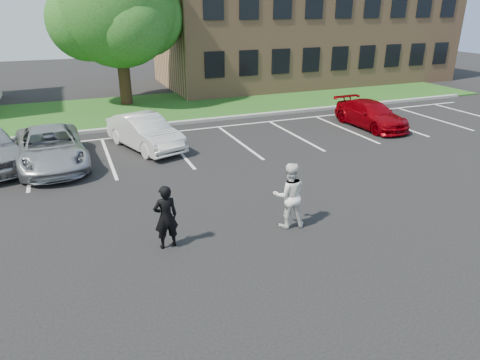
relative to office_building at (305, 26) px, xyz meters
name	(u,v)px	position (x,y,z in m)	size (l,w,h in m)	color
ground_plane	(254,238)	(-14.00, -21.99, -4.16)	(90.00, 90.00, 0.00)	black
curb	(157,125)	(-14.00, -9.99, -4.08)	(40.00, 0.30, 0.15)	gray
grass_strip	(143,109)	(-14.00, -5.99, -4.12)	(44.00, 8.00, 0.08)	#294C1E
stall_lines	(202,139)	(-12.60, -13.04, -4.15)	(34.00, 5.36, 0.01)	silver
office_building	(305,26)	(0.00, 0.00, 0.00)	(22.40, 10.40, 8.30)	#A67957
tree	(119,10)	(-14.56, -4.24, 1.19)	(7.80, 7.20, 8.80)	black
man_black_suit	(166,217)	(-16.19, -21.56, -3.33)	(0.60, 0.40, 1.65)	black
man_white_shirt	(289,195)	(-12.88, -21.72, -3.25)	(0.89, 0.69, 1.82)	white
car_silver_minivan	(51,148)	(-18.82, -14.14, -3.46)	(2.33, 5.04, 1.40)	#AAACB1
car_white_sedan	(145,132)	(-15.19, -13.36, -3.45)	(1.50, 4.29, 1.41)	silver
car_red_compact	(371,115)	(-4.23, -14.11, -3.53)	(1.76, 4.32, 1.25)	#850109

